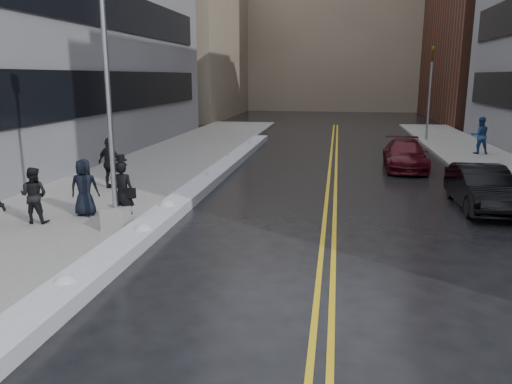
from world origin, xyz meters
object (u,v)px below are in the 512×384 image
at_px(lamppost, 111,143).
at_px(pedestrian_b, 34,195).
at_px(fire_hydrant, 500,174).
at_px(traffic_signal, 430,90).
at_px(pedestrian_fedora, 123,193).
at_px(pedestrian_c, 84,187).
at_px(pedestrian_east, 480,135).
at_px(car_black, 482,188).
at_px(car_maroon, 405,155).
at_px(pedestrian_d, 110,163).

distance_m(lamppost, pedestrian_b, 2.99).
relative_size(fire_hydrant, traffic_signal, 0.12).
relative_size(pedestrian_fedora, pedestrian_c, 1.08).
distance_m(pedestrian_fedora, pedestrian_east, 20.70).
height_order(pedestrian_fedora, car_black, pedestrian_fedora).
height_order(fire_hydrant, car_maroon, car_maroon).
bearing_deg(pedestrian_east, car_maroon, 42.81).
bearing_deg(pedestrian_fedora, car_maroon, -127.58).
relative_size(pedestrian_fedora, pedestrian_d, 0.97).
bearing_deg(car_maroon, pedestrian_fedora, -127.14).
relative_size(lamppost, pedestrian_c, 4.44).
distance_m(fire_hydrant, car_maroon, 4.74).
bearing_deg(pedestrian_fedora, traffic_signal, -117.02).
relative_size(lamppost, pedestrian_d, 3.98).
bearing_deg(pedestrian_fedora, fire_hydrant, -146.53).
bearing_deg(pedestrian_east, car_black, 73.17).
relative_size(lamppost, car_black, 1.78).
bearing_deg(car_black, lamppost, -158.18).
distance_m(lamppost, traffic_signal, 24.98).
xyz_separation_m(traffic_signal, pedestrian_d, (-14.15, -17.25, -2.30)).
distance_m(lamppost, pedestrian_d, 5.49).
distance_m(fire_hydrant, traffic_signal, 14.30).
distance_m(lamppost, pedestrian_c, 2.42).
height_order(pedestrian_fedora, pedestrian_east, pedestrian_east).
bearing_deg(pedestrian_d, pedestrian_b, 107.40).
bearing_deg(lamppost, pedestrian_b, 175.95).
height_order(pedestrian_d, car_maroon, pedestrian_d).
bearing_deg(pedestrian_east, pedestrian_fedora, 46.53).
relative_size(pedestrian_c, car_black, 0.40).
xyz_separation_m(pedestrian_c, pedestrian_east, (15.06, 14.91, 0.13)).
relative_size(pedestrian_c, car_maroon, 0.37).
bearing_deg(traffic_signal, car_maroon, -104.33).
height_order(pedestrian_fedora, pedestrian_c, pedestrian_fedora).
xyz_separation_m(lamppost, pedestrian_east, (13.56, 16.05, -1.40)).
height_order(pedestrian_fedora, pedestrian_d, pedestrian_d).
height_order(fire_hydrant, pedestrian_fedora, pedestrian_fedora).
distance_m(pedestrian_fedora, pedestrian_d, 5.03).
relative_size(pedestrian_fedora, pedestrian_b, 1.14).
distance_m(pedestrian_d, pedestrian_east, 19.52).
bearing_deg(pedestrian_fedora, pedestrian_d, -59.69).
distance_m(pedestrian_c, pedestrian_east, 21.19).
bearing_deg(pedestrian_c, traffic_signal, -134.16).
relative_size(pedestrian_east, car_maroon, 0.43).
xyz_separation_m(traffic_signal, car_maroon, (-2.68, -10.48, -2.73)).
bearing_deg(lamppost, pedestrian_d, 116.38).
relative_size(fire_hydrant, pedestrian_d, 0.38).
bearing_deg(pedestrian_east, traffic_signal, -76.36).
xyz_separation_m(pedestrian_fedora, car_maroon, (9.05, 11.17, -0.40)).
relative_size(traffic_signal, pedestrian_east, 3.04).
bearing_deg(pedestrian_d, lamppost, 136.07).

